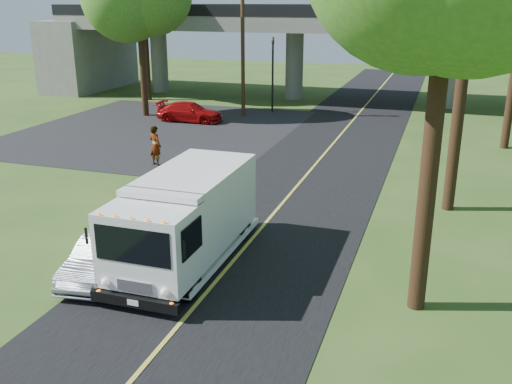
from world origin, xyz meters
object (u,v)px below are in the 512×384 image
at_px(red_sedan, 190,112).
at_px(utility_pole, 243,48).
at_px(tree_left_far, 145,2).
at_px(step_van, 186,217).
at_px(pedestrian, 155,146).
at_px(traffic_signal, 273,67).
at_px(silver_sedan, 103,256).

bearing_deg(red_sedan, utility_pole, -44.16).
relative_size(utility_pole, tree_left_far, 0.91).
relative_size(step_van, pedestrian, 3.39).
bearing_deg(traffic_signal, red_sedan, -130.43).
height_order(traffic_signal, red_sedan, traffic_signal).
relative_size(traffic_signal, pedestrian, 2.66).
bearing_deg(step_van, utility_pole, 105.23).
xyz_separation_m(utility_pole, tree_left_far, (-9.29, 3.84, 2.86)).
bearing_deg(tree_left_far, step_van, -59.50).
bearing_deg(tree_left_far, red_sedan, -45.71).
distance_m(silver_sedan, pedestrian, 11.68).
xyz_separation_m(step_van, red_sedan, (-8.91, 19.56, -0.87)).
relative_size(step_van, red_sedan, 1.51).
bearing_deg(step_van, traffic_signal, 100.68).
bearing_deg(traffic_signal, step_van, -79.12).
height_order(utility_pole, silver_sedan, utility_pole).
bearing_deg(silver_sedan, utility_pole, 92.51).
distance_m(traffic_signal, pedestrian, 15.29).
relative_size(utility_pole, pedestrian, 4.61).
bearing_deg(pedestrian, step_van, 146.15).
height_order(tree_left_far, red_sedan, tree_left_far).
bearing_deg(silver_sedan, pedestrian, 102.96).
height_order(utility_pole, red_sedan, utility_pole).
xyz_separation_m(silver_sedan, pedestrian, (-4.08, 10.93, 0.37)).
bearing_deg(tree_left_far, traffic_signal, -9.65).
bearing_deg(utility_pole, traffic_signal, 53.13).
distance_m(step_van, red_sedan, 21.51).
height_order(traffic_signal, step_van, traffic_signal).
distance_m(tree_left_far, step_van, 31.12).
height_order(tree_left_far, pedestrian, tree_left_far).
relative_size(traffic_signal, step_van, 0.78).
height_order(silver_sedan, pedestrian, pedestrian).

